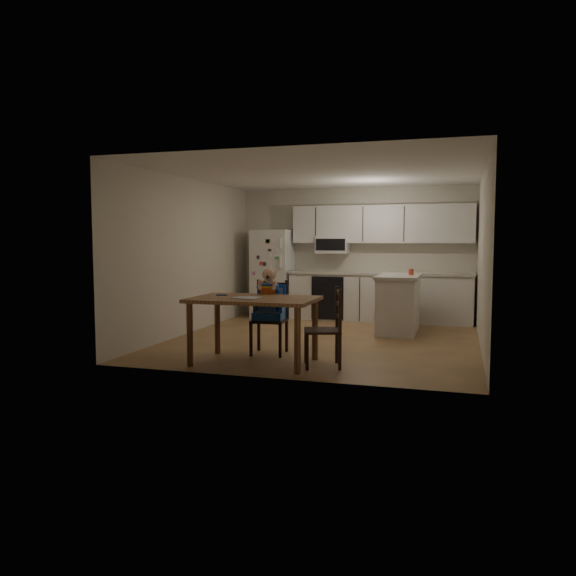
# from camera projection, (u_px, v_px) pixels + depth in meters

# --- Properties ---
(room) EXTENTS (4.52, 5.01, 2.51)m
(room) POSITION_uv_depth(u_px,v_px,m) (332.00, 256.00, 8.88)
(room) COLOR brown
(room) RESTS_ON ground
(refrigerator) EXTENTS (0.72, 0.70, 1.70)m
(refrigerator) POSITION_uv_depth(u_px,v_px,m) (273.00, 274.00, 10.96)
(refrigerator) COLOR silver
(refrigerator) RESTS_ON ground
(kitchen_run) EXTENTS (3.37, 0.62, 2.15)m
(kitchen_run) POSITION_uv_depth(u_px,v_px,m) (379.00, 274.00, 10.44)
(kitchen_run) COLOR silver
(kitchen_run) RESTS_ON ground
(kitchen_island) EXTENTS (0.67, 1.27, 0.94)m
(kitchen_island) POSITION_uv_depth(u_px,v_px,m) (398.00, 303.00, 9.17)
(kitchen_island) COLOR silver
(kitchen_island) RESTS_ON ground
(red_cup) EXTENTS (0.08, 0.08, 0.10)m
(red_cup) POSITION_uv_depth(u_px,v_px,m) (411.00, 272.00, 9.15)
(red_cup) COLOR #D84327
(red_cup) RESTS_ON kitchen_island
(dining_table) EXTENTS (1.51, 0.97, 0.81)m
(dining_table) POSITION_uv_depth(u_px,v_px,m) (254.00, 307.00, 6.85)
(dining_table) COLOR brown
(dining_table) RESTS_ON ground
(napkin) EXTENTS (0.32, 0.27, 0.01)m
(napkin) POSITION_uv_depth(u_px,v_px,m) (247.00, 298.00, 6.76)
(napkin) COLOR #B4B4B9
(napkin) RESTS_ON dining_table
(toddler_spoon) EXTENTS (0.12, 0.06, 0.02)m
(toddler_spoon) POSITION_uv_depth(u_px,v_px,m) (221.00, 295.00, 7.09)
(toddler_spoon) COLOR blue
(toddler_spoon) RESTS_ON dining_table
(chair_booster) EXTENTS (0.47, 0.47, 1.15)m
(chair_booster) POSITION_uv_depth(u_px,v_px,m) (270.00, 302.00, 7.44)
(chair_booster) COLOR black
(chair_booster) RESTS_ON ground
(chair_side) EXTENTS (0.53, 0.53, 0.95)m
(chair_side) POSITION_uv_depth(u_px,v_px,m) (330.00, 322.00, 6.67)
(chair_side) COLOR black
(chair_side) RESTS_ON ground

